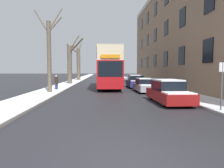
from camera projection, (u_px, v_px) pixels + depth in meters
ground_plane at (141, 157)px, 4.70m from camera, size 320.00×320.00×0.00m
sidewalk_left at (83, 78)px, 57.14m from camera, size 2.66×130.00×0.16m
sidewalk_right at (123, 78)px, 57.84m from camera, size 2.66×130.00×0.16m
terrace_facade_right at (202, 31)px, 24.53m from camera, size 9.10×38.28×13.90m
bare_tree_left_0 at (49, 53)px, 17.55m from camera, size 2.69×1.53×7.84m
bare_tree_left_1 at (70, 62)px, 29.76m from camera, size 2.62×3.85×7.66m
bare_tree_left_2 at (78, 63)px, 41.54m from camera, size 3.01×2.42×7.79m
double_decker_bus at (108, 66)px, 23.80m from camera, size 2.56×11.21×4.51m
parked_car_0 at (168, 92)px, 12.67m from camera, size 1.77×4.58×1.47m
parked_car_1 at (145, 86)px, 19.14m from camera, size 1.71×4.04×1.34m
parked_car_2 at (136, 82)px, 24.15m from camera, size 1.90×3.91×1.55m
pedestrian_left_sidewalk at (56, 82)px, 20.30m from camera, size 0.35×0.35×1.61m
street_sign_post at (222, 84)px, 9.39m from camera, size 0.32×0.07×2.45m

